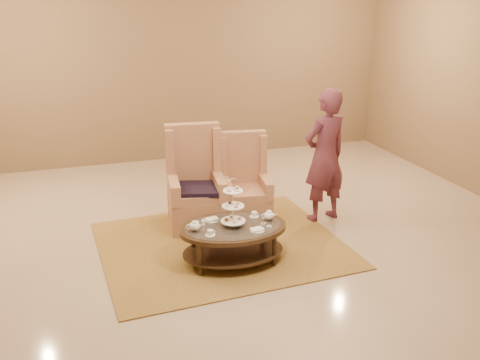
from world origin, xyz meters
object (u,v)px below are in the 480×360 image
object	(u,v)px
person	(325,156)
armchair_right	(244,191)
armchair_left	(196,192)
tea_table	(233,233)

from	to	relation	value
person	armchair_right	bearing A→B (deg)	-32.67
armchair_right	armchair_left	bearing A→B (deg)	-174.97
tea_table	person	xyz separation A→B (m)	(1.51, 0.81, 0.52)
tea_table	armchair_right	world-z (taller)	armchair_right
armchair_left	person	bearing A→B (deg)	-6.74
tea_table	armchair_left	bearing A→B (deg)	99.86
person	armchair_left	bearing A→B (deg)	-26.83
tea_table	armchair_left	world-z (taller)	armchair_left
armchair_right	person	size ratio (longest dim) A/B	0.66
tea_table	person	bearing A→B (deg)	30.91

